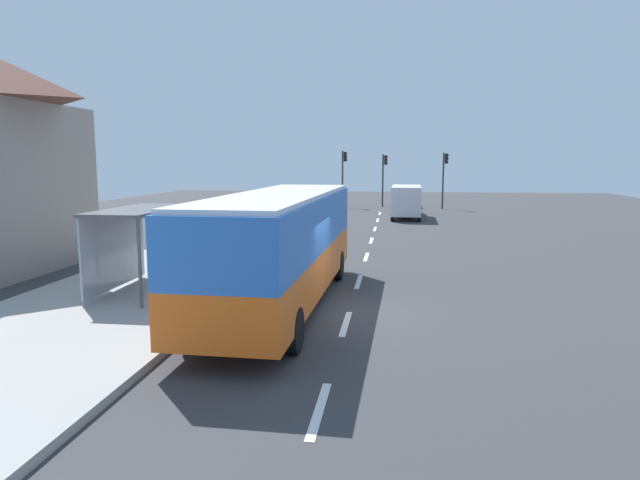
{
  "coord_description": "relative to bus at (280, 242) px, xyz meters",
  "views": [
    {
      "loc": [
        1.44,
        -14.75,
        4.1
      ],
      "look_at": [
        -1.0,
        3.41,
        1.5
      ],
      "focal_mm": 31.59,
      "sensor_mm": 36.0,
      "label": 1
    }
  ],
  "objects": [
    {
      "name": "recycling_bin_yellow",
      "position": [
        -2.49,
        2.27,
        -1.19
      ],
      "size": [
        0.52,
        0.52,
        0.95
      ],
      "primitive_type": "cylinder",
      "color": "yellow",
      "rests_on": "sidewalk_platform"
    },
    {
      "name": "white_van",
      "position": [
        3.91,
        25.08,
        -0.5
      ],
      "size": [
        2.12,
        5.24,
        2.3
      ],
      "color": "silver",
      "rests_on": "ground"
    },
    {
      "name": "sedan_near",
      "position": [
        4.01,
        35.27,
        -1.05
      ],
      "size": [
        1.97,
        4.46,
        1.52
      ],
      "color": "#B7B7BC",
      "rests_on": "ground"
    },
    {
      "name": "traffic_light_median",
      "position": [
        2.12,
        35.07,
        1.25
      ],
      "size": [
        0.49,
        0.28,
        4.62
      ],
      "color": "#2D2D2D",
      "rests_on": "ground"
    },
    {
      "name": "lane_stripe_seg_6",
      "position": [
        1.96,
        23.57,
        -1.84
      ],
      "size": [
        0.16,
        2.2,
        0.01
      ],
      "primitive_type": "cube",
      "color": "silver",
      "rests_on": "ground"
    },
    {
      "name": "lane_stripe_seg_4",
      "position": [
        1.96,
        13.57,
        -1.84
      ],
      "size": [
        0.16,
        2.2,
        0.01
      ],
      "primitive_type": "cube",
      "color": "silver",
      "rests_on": "ground"
    },
    {
      "name": "sidewalk_platform",
      "position": [
        -4.69,
        1.57,
        -1.75
      ],
      "size": [
        6.2,
        30.0,
        0.18
      ],
      "primitive_type": "cube",
      "color": "#999993",
      "rests_on": "ground"
    },
    {
      "name": "recycling_bin_orange",
      "position": [
        -2.49,
        1.57,
        -1.19
      ],
      "size": [
        0.52,
        0.52,
        0.95
      ],
      "primitive_type": "cylinder",
      "color": "orange",
      "rests_on": "sidewalk_platform"
    },
    {
      "name": "lane_stripe_seg_5",
      "position": [
        1.96,
        18.57,
        -1.84
      ],
      "size": [
        0.16,
        2.2,
        0.01
      ],
      "primitive_type": "cube",
      "color": "silver",
      "rests_on": "ground"
    },
    {
      "name": "lane_stripe_seg_0",
      "position": [
        1.96,
        -6.43,
        -1.84
      ],
      "size": [
        0.16,
        2.2,
        0.01
      ],
      "primitive_type": "cube",
      "color": "silver",
      "rests_on": "ground"
    },
    {
      "name": "lane_stripe_seg_3",
      "position": [
        1.96,
        8.57,
        -1.84
      ],
      "size": [
        0.16,
        2.2,
        0.01
      ],
      "primitive_type": "cube",
      "color": "silver",
      "rests_on": "ground"
    },
    {
      "name": "traffic_light_far_side",
      "position": [
        -1.39,
        34.27,
        1.43
      ],
      "size": [
        0.49,
        0.28,
        4.92
      ],
      "color": "#2D2D2D",
      "rests_on": "ground"
    },
    {
      "name": "bus",
      "position": [
        0.0,
        0.0,
        0.0
      ],
      "size": [
        2.78,
        11.07,
        3.21
      ],
      "color": "orange",
      "rests_on": "ground"
    },
    {
      "name": "traffic_light_near_side",
      "position": [
        7.21,
        33.47,
        1.32
      ],
      "size": [
        0.49,
        0.28,
        4.74
      ],
      "color": "#2D2D2D",
      "rests_on": "ground"
    },
    {
      "name": "recycling_bin_red",
      "position": [
        -2.49,
        0.87,
        -1.19
      ],
      "size": [
        0.52,
        0.52,
        0.95
      ],
      "primitive_type": "cylinder",
      "color": "red",
      "rests_on": "sidewalk_platform"
    },
    {
      "name": "lane_stripe_seg_2",
      "position": [
        1.96,
        3.57,
        -1.84
      ],
      "size": [
        0.16,
        2.2,
        0.01
      ],
      "primitive_type": "cube",
      "color": "silver",
      "rests_on": "ground"
    },
    {
      "name": "lane_stripe_seg_1",
      "position": [
        1.96,
        -1.43,
        -1.84
      ],
      "size": [
        0.16,
        2.2,
        0.01
      ],
      "primitive_type": "cube",
      "color": "silver",
      "rests_on": "ground"
    },
    {
      "name": "ground_plane",
      "position": [
        1.71,
        13.57,
        -1.86
      ],
      "size": [
        56.0,
        92.0,
        0.04
      ],
      "primitive_type": "cube",
      "color": "#38383A"
    },
    {
      "name": "sedan_far",
      "position": [
        4.01,
        28.0,
        -1.05
      ],
      "size": [
        1.84,
        4.4,
        1.52
      ],
      "color": "#B7B7BC",
      "rests_on": "ground"
    },
    {
      "name": "bus_shelter",
      "position": [
        -4.7,
        0.61,
        0.25
      ],
      "size": [
        1.8,
        4.0,
        2.5
      ],
      "color": "#4C4C51",
      "rests_on": "sidewalk_platform"
    },
    {
      "name": "lane_stripe_seg_7",
      "position": [
        1.96,
        28.57,
        -1.84
      ],
      "size": [
        0.16,
        2.2,
        0.01
      ],
      "primitive_type": "cube",
      "color": "silver",
      "rests_on": "ground"
    },
    {
      "name": "recycling_bin_blue",
      "position": [
        -2.49,
        2.97,
        -1.19
      ],
      "size": [
        0.52,
        0.52,
        0.95
      ],
      "primitive_type": "cylinder",
      "color": "blue",
      "rests_on": "sidewalk_platform"
    }
  ]
}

